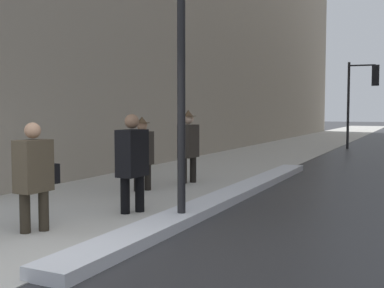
{
  "coord_description": "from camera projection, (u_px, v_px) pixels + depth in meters",
  "views": [
    {
      "loc": [
        3.34,
        -3.88,
        1.63
      ],
      "look_at": [
        -0.4,
        4.0,
        1.05
      ],
      "focal_mm": 45.0,
      "sensor_mm": 36.0,
      "label": 1
    }
  ],
  "objects": [
    {
      "name": "pedestrian_nearside",
      "position": [
        188.0,
        143.0,
        10.95
      ],
      "size": [
        0.36,
        0.53,
        1.68
      ],
      "rotation": [
        0.0,
        0.0,
        -1.61
      ],
      "color": "black",
      "rests_on": "ground"
    },
    {
      "name": "pedestrian_with_shoulder_bag",
      "position": [
        34.0,
        172.0,
        6.46
      ],
      "size": [
        0.3,
        0.7,
        1.49
      ],
      "rotation": [
        0.0,
        0.0,
        -1.61
      ],
      "color": "#2A241B",
      "rests_on": "ground"
    },
    {
      "name": "traffic_light_near",
      "position": [
        365.0,
        86.0,
        21.05
      ],
      "size": [
        1.31,
        0.42,
        3.82
      ],
      "rotation": [
        0.0,
        0.0,
        0.14
      ],
      "color": "black",
      "rests_on": "ground"
    },
    {
      "name": "pedestrian_trailing",
      "position": [
        132.0,
        159.0,
        7.69
      ],
      "size": [
        0.33,
        0.53,
        1.6
      ],
      "rotation": [
        0.0,
        0.0,
        -1.61
      ],
      "color": "black",
      "rests_on": "ground"
    },
    {
      "name": "pedestrian_in_fedora",
      "position": [
        142.0,
        151.0,
        9.85
      ],
      "size": [
        0.33,
        0.48,
        1.54
      ],
      "rotation": [
        0.0,
        0.0,
        -1.61
      ],
      "color": "black",
      "rests_on": "ground"
    },
    {
      "name": "ground_plane",
      "position": [
        63.0,
        268.0,
        5.03
      ],
      "size": [
        160.0,
        160.0,
        0.0
      ],
      "primitive_type": "plane",
      "color": "#2D2D30"
    },
    {
      "name": "snow_bank_curb",
      "position": [
        230.0,
        195.0,
        9.0
      ],
      "size": [
        0.55,
        9.96,
        0.15
      ],
      "color": "silver",
      "rests_on": "ground"
    },
    {
      "name": "lamp_post",
      "position": [
        181.0,
        31.0,
        6.91
      ],
      "size": [
        0.28,
        0.28,
        4.63
      ],
      "color": "black",
      "rests_on": "ground"
    },
    {
      "name": "sidewalk_slab",
      "position": [
        273.0,
        152.0,
        19.41
      ],
      "size": [
        4.0,
        80.0,
        0.01
      ],
      "color": "#B2AFA8",
      "rests_on": "ground"
    }
  ]
}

